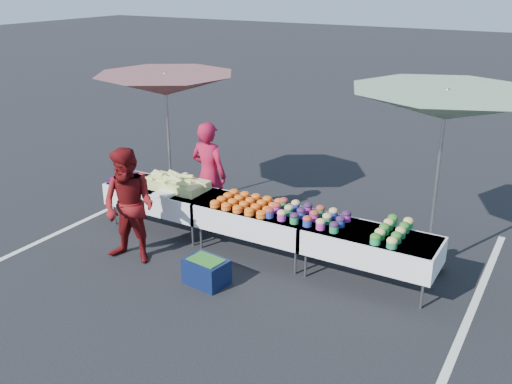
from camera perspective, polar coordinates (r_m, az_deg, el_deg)
The scene contains 17 objects.
ground at distance 8.84m, azimuth -0.00°, elevation -6.06°, with size 80.00×80.00×0.00m, color black.
stripe_left at distance 10.67m, azimuth -15.03°, elevation -1.91°, with size 0.10×5.00×0.00m, color silver.
stripe_right at distance 7.94m, azimuth 20.78°, elevation -10.96°, with size 0.10×5.00×0.00m, color silver.
table_left at distance 9.56m, azimuth -9.36°, elevation -0.39°, with size 1.86×0.81×0.75m.
table_center at distance 8.59m, azimuth -0.00°, elevation -2.60°, with size 1.86×0.81×0.75m.
table_right at distance 7.92m, azimuth 11.37°, elevation -5.17°, with size 1.86×0.81×0.75m.
berry_punnets at distance 9.89m, azimuth -12.85°, elevation 1.38°, with size 0.40×0.54×0.08m.
corn_pile at distance 9.35m, azimuth -8.16°, elevation 0.88°, with size 1.16×0.57×0.26m.
plastic_bags at distance 9.09m, azimuth -9.16°, elevation -0.20°, with size 0.30×0.25×0.05m, color white.
carrot_bowls at distance 8.57m, azimuth -0.90°, elevation -1.09°, with size 0.95×0.69×0.11m.
potato_cups at distance 8.13m, azimuth 5.18°, elevation -2.19°, with size 1.14×0.58×0.16m.
bean_baskets at distance 7.82m, azimuth 13.48°, elevation -3.76°, with size 0.36×0.86×0.15m.
vendor at distance 9.53m, azimuth -4.74°, elevation 1.77°, with size 0.65×0.43×1.79m, color maroon.
customer at distance 8.46m, azimuth -12.57°, elevation -1.43°, with size 0.84×0.66×1.73m, color maroon.
umbrella_left at distance 9.98m, azimuth -9.04°, elevation 10.45°, with size 2.78×2.78×2.47m.
umbrella_right at distance 7.93m, azimuth 18.44°, elevation 8.12°, with size 2.63×2.63×2.65m.
storage_bin at distance 7.96m, azimuth -4.98°, elevation -7.86°, with size 0.61×0.48×0.37m.
Camera 1 is at (3.97, -6.80, 4.02)m, focal length 40.00 mm.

